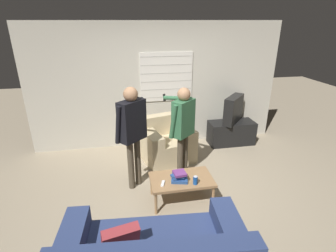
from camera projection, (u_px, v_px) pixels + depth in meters
The scene contains 11 objects.
ground_plane at pixel (179, 197), 4.06m from camera, with size 16.00×16.00×0.00m, color gray.
wall_back at pixel (158, 86), 5.42m from camera, with size 5.20×0.08×2.55m.
armchair_beige at pixel (166, 143), 5.09m from camera, with size 1.08×0.99×0.84m.
coffee_table at pixel (181, 181), 3.87m from camera, with size 0.92×0.55×0.39m.
tv_stand at pixel (231, 133), 5.76m from camera, with size 0.98×0.44×0.50m.
tv at pixel (233, 109), 5.55m from camera, with size 0.61×0.63×0.57m.
person_left_standing at pixel (132, 126), 3.97m from camera, with size 0.51×0.82×1.67m.
person_right_standing at pixel (183, 123), 4.23m from camera, with size 0.48×0.80×1.59m.
book_stack at pixel (179, 177), 3.78m from camera, with size 0.27×0.22×0.15m.
soda_can at pixel (195, 180), 3.70m from camera, with size 0.07×0.07×0.13m.
spare_remote at pixel (163, 184), 3.72m from camera, with size 0.08×0.14×0.02m.
Camera 1 is at (-0.79, -3.25, 2.56)m, focal length 28.00 mm.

